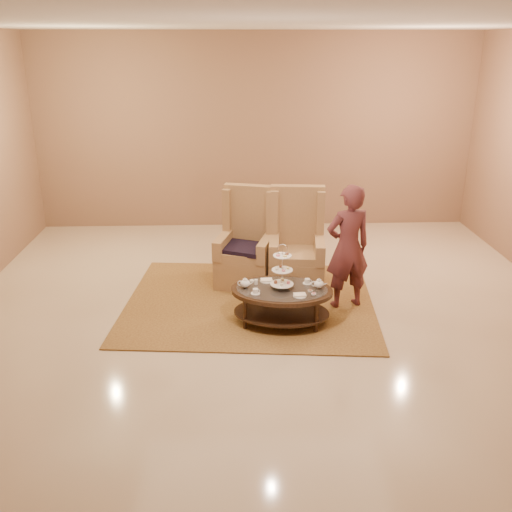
{
  "coord_description": "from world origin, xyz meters",
  "views": [
    {
      "loc": [
        -0.4,
        -6.51,
        3.29
      ],
      "look_at": [
        -0.14,
        0.2,
        0.77
      ],
      "focal_mm": 40.0,
      "sensor_mm": 36.0,
      "label": 1
    }
  ],
  "objects_px": {
    "tea_table": "(282,295)",
    "person": "(348,247)",
    "armchair_right": "(296,254)",
    "armchair_left": "(247,251)"
  },
  "relations": [
    {
      "from": "armchair_left",
      "to": "person",
      "type": "bearing_deg",
      "value": -19.38
    },
    {
      "from": "tea_table",
      "to": "armchair_left",
      "type": "xyz_separation_m",
      "value": [
        -0.4,
        1.34,
        0.09
      ]
    },
    {
      "from": "tea_table",
      "to": "armchair_right",
      "type": "height_order",
      "value": "armchair_right"
    },
    {
      "from": "tea_table",
      "to": "person",
      "type": "distance_m",
      "value": 1.09
    },
    {
      "from": "armchair_right",
      "to": "person",
      "type": "height_order",
      "value": "person"
    },
    {
      "from": "tea_table",
      "to": "person",
      "type": "height_order",
      "value": "person"
    },
    {
      "from": "armchair_right",
      "to": "armchair_left",
      "type": "bearing_deg",
      "value": 175.0
    },
    {
      "from": "armchair_left",
      "to": "armchair_right",
      "type": "bearing_deg",
      "value": 4.59
    },
    {
      "from": "armchair_right",
      "to": "person",
      "type": "distance_m",
      "value": 1.01
    },
    {
      "from": "armchair_left",
      "to": "person",
      "type": "distance_m",
      "value": 1.6
    }
  ]
}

